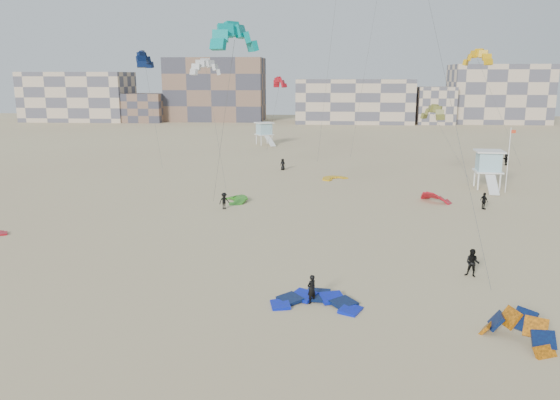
# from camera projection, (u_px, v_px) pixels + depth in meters

# --- Properties ---
(ground) EXTENTS (320.00, 320.00, 0.00)m
(ground) POSITION_uv_depth(u_px,v_px,m) (286.00, 326.00, 29.04)
(ground) COLOR #C3B582
(ground) RESTS_ON ground
(kite_ground_blue) EXTENTS (5.17, 5.38, 1.17)m
(kite_ground_blue) POSITION_uv_depth(u_px,v_px,m) (316.00, 305.00, 31.67)
(kite_ground_blue) COLOR #0410DC
(kite_ground_blue) RESTS_ON ground
(kite_ground_orange) EXTENTS (5.26, 5.27, 3.76)m
(kite_ground_orange) POSITION_uv_depth(u_px,v_px,m) (516.00, 342.00, 27.27)
(kite_ground_orange) COLOR orange
(kite_ground_orange) RESTS_ON ground
(kite_ground_green) EXTENTS (5.21, 5.09, 1.94)m
(kite_ground_green) POSITION_uv_depth(u_px,v_px,m) (234.00, 201.00, 57.79)
(kite_ground_green) COLOR #428D23
(kite_ground_green) RESTS_ON ground
(kite_ground_red_far) EXTENTS (4.77, 4.76, 3.21)m
(kite_ground_red_far) POSITION_uv_depth(u_px,v_px,m) (435.00, 202.00, 57.58)
(kite_ground_red_far) COLOR #B11411
(kite_ground_red_far) RESTS_ON ground
(kite_ground_yellow) EXTENTS (4.72, 4.74, 0.58)m
(kite_ground_yellow) POSITION_uv_depth(u_px,v_px,m) (334.00, 179.00, 70.25)
(kite_ground_yellow) COLOR #D8A207
(kite_ground_yellow) RESTS_ON ground
(kitesurfer_main) EXTENTS (0.74, 0.74, 1.74)m
(kitesurfer_main) POSITION_uv_depth(u_px,v_px,m) (311.00, 289.00, 31.74)
(kitesurfer_main) COLOR black
(kitesurfer_main) RESTS_ON ground
(kitesurfer_b) EXTENTS (1.14, 1.04, 1.89)m
(kitesurfer_b) POSITION_uv_depth(u_px,v_px,m) (473.00, 263.00, 35.93)
(kitesurfer_b) COLOR black
(kitesurfer_b) RESTS_ON ground
(kitesurfer_c) EXTENTS (1.24, 1.13, 1.67)m
(kitesurfer_c) POSITION_uv_depth(u_px,v_px,m) (224.00, 201.00, 54.25)
(kitesurfer_c) COLOR black
(kitesurfer_c) RESTS_ON ground
(kitesurfer_d) EXTENTS (0.80, 1.08, 1.70)m
(kitesurfer_d) POSITION_uv_depth(u_px,v_px,m) (484.00, 201.00, 54.12)
(kitesurfer_d) COLOR black
(kitesurfer_d) RESTS_ON ground
(kitesurfer_e) EXTENTS (0.90, 0.73, 1.60)m
(kitesurfer_e) POSITION_uv_depth(u_px,v_px,m) (283.00, 164.00, 76.77)
(kitesurfer_e) COLOR black
(kitesurfer_e) RESTS_ON ground
(kitesurfer_f) EXTENTS (0.60, 1.60, 1.69)m
(kitesurfer_f) POSITION_uv_depth(u_px,v_px,m) (506.00, 160.00, 80.87)
(kitesurfer_f) COLOR black
(kitesurfer_f) RESTS_ON ground
(kite_fly_teal_a) EXTENTS (6.64, 11.35, 16.24)m
(kite_fly_teal_a) POSITION_uv_depth(u_px,v_px,m) (235.00, 40.00, 41.75)
(kite_fly_teal_a) COLOR #01918E
(kite_fly_teal_a) RESTS_ON ground
(kite_fly_grey) EXTENTS (5.30, 7.63, 13.96)m
(kite_fly_grey) POSITION_uv_depth(u_px,v_px,m) (206.00, 69.00, 61.14)
(kite_fly_grey) COLOR white
(kite_fly_grey) RESTS_ON ground
(kite_fly_olive) EXTENTS (5.94, 8.53, 8.88)m
(kite_fly_olive) POSITION_uv_depth(u_px,v_px,m) (433.00, 114.00, 63.95)
(kite_fly_olive) COLOR olive
(kite_fly_olive) RESTS_ON ground
(kite_fly_yellow) EXTENTS (9.54, 5.54, 15.60)m
(kite_fly_yellow) POSITION_uv_depth(u_px,v_px,m) (477.00, 59.00, 72.32)
(kite_fly_yellow) COLOR #D8A207
(kite_fly_yellow) RESTS_ON ground
(kite_fly_navy) EXTENTS (4.07, 4.04, 15.21)m
(kite_fly_navy) POSITION_uv_depth(u_px,v_px,m) (145.00, 61.00, 69.19)
(kite_fly_navy) COLOR #061C48
(kite_fly_navy) RESTS_ON ground
(kite_fly_red) EXTENTS (4.43, 4.31, 11.97)m
(kite_fly_red) POSITION_uv_depth(u_px,v_px,m) (280.00, 83.00, 83.86)
(kite_fly_red) COLOR #B11411
(kite_fly_red) RESTS_ON ground
(lifeguard_tower_near) EXTENTS (3.42, 6.26, 4.49)m
(lifeguard_tower_near) POSITION_uv_depth(u_px,v_px,m) (488.00, 170.00, 63.95)
(lifeguard_tower_near) COLOR white
(lifeguard_tower_near) RESTS_ON ground
(lifeguard_tower_far) EXTENTS (4.12, 6.39, 4.25)m
(lifeguard_tower_far) POSITION_uv_depth(u_px,v_px,m) (264.00, 134.00, 104.80)
(lifeguard_tower_far) COLOR white
(lifeguard_tower_far) RESTS_ON ground
(flagpole) EXTENTS (0.60, 0.09, 7.38)m
(flagpole) POSITION_uv_depth(u_px,v_px,m) (508.00, 159.00, 61.37)
(flagpole) COLOR white
(flagpole) RESTS_ON ground
(condo_west_a) EXTENTS (30.00, 15.00, 14.00)m
(condo_west_a) POSITION_uv_depth(u_px,v_px,m) (78.00, 97.00, 159.29)
(condo_west_a) COLOR #C8B092
(condo_west_a) RESTS_ON ground
(condo_west_b) EXTENTS (28.00, 14.00, 18.00)m
(condo_west_b) POSITION_uv_depth(u_px,v_px,m) (216.00, 90.00, 159.59)
(condo_west_b) COLOR brown
(condo_west_b) RESTS_ON ground
(condo_mid) EXTENTS (32.00, 16.00, 12.00)m
(condo_mid) POSITION_uv_depth(u_px,v_px,m) (354.00, 101.00, 153.24)
(condo_mid) COLOR #C8B092
(condo_mid) RESTS_ON ground
(condo_east) EXTENTS (26.00, 14.00, 16.00)m
(condo_east) POSITION_uv_depth(u_px,v_px,m) (498.00, 94.00, 151.60)
(condo_east) COLOR #C8B092
(condo_east) RESTS_ON ground
(condo_fill_left) EXTENTS (12.00, 10.00, 8.00)m
(condo_fill_left) POSITION_uv_depth(u_px,v_px,m) (144.00, 108.00, 156.44)
(condo_fill_left) COLOR brown
(condo_fill_left) RESTS_ON ground
(condo_fill_right) EXTENTS (10.00, 10.00, 10.00)m
(condo_fill_right) POSITION_uv_depth(u_px,v_px,m) (435.00, 105.00, 149.79)
(condo_fill_right) COLOR #C8B092
(condo_fill_right) RESTS_ON ground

